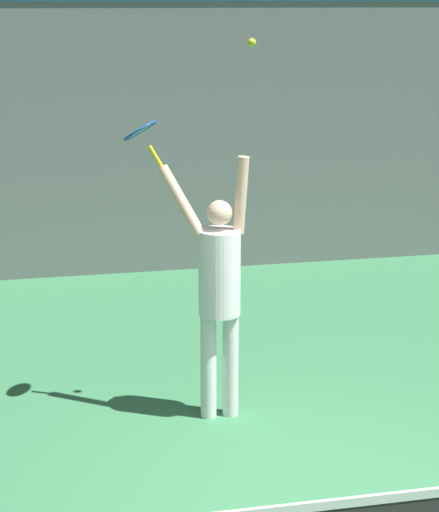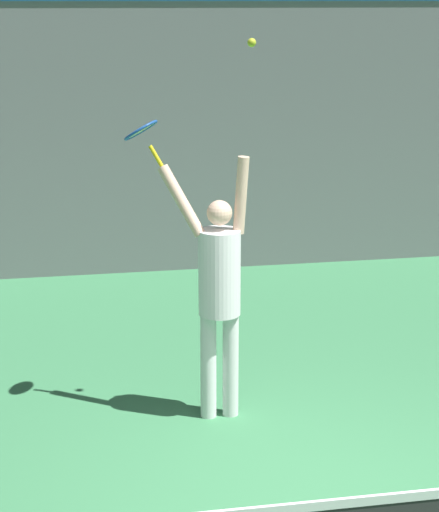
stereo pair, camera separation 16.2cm
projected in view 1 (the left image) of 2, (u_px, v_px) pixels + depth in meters
The scene contains 4 objects.
back_wall at pixel (183, 69), 11.13m from camera, with size 18.00×0.10×5.00m.
tennis_player at pixel (219, 286), 7.36m from camera, with size 0.72×0.44×2.16m.
tennis_racket at pixel (141, 133), 7.19m from camera, with size 0.37×0.39×0.38m.
tennis_ball at pixel (252, 43), 6.88m from camera, with size 0.07×0.07×0.07m.
Camera 1 is at (-1.90, -5.04, 3.33)m, focal length 65.00 mm.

